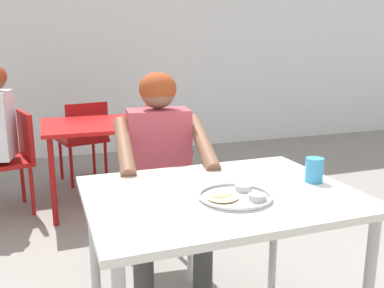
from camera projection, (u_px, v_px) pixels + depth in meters
back_wall at (94, 19)px, 5.08m from camera, size 12.00×0.12×3.40m
table_foreground at (220, 210)px, 1.72m from camera, size 1.09×0.82×0.76m
thali_tray at (236, 196)px, 1.62m from camera, size 0.30×0.30×0.03m
drinking_cup at (314, 169)px, 1.81m from camera, size 0.08×0.08×0.11m
chair_foreground at (156, 192)px, 2.50m from camera, size 0.44×0.44×0.84m
diner_foreground at (162, 164)px, 2.24m from camera, size 0.53×0.58×1.21m
table_background_red at (90, 134)px, 3.48m from camera, size 0.78×0.82×0.73m
chair_red_left at (12, 154)px, 3.38m from camera, size 0.52×0.52×0.83m
chair_red_right at (161, 142)px, 3.75m from camera, size 0.47×0.49×0.85m
chair_red_far at (84, 135)px, 4.12m from camera, size 0.52×0.51×0.83m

